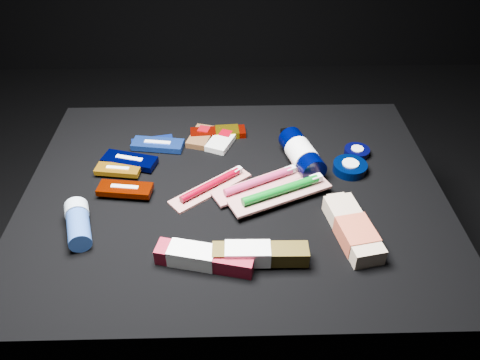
{
  "coord_description": "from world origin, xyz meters",
  "views": [
    {
      "loc": [
        -0.01,
        -0.84,
        1.11
      ],
      "look_at": [
        0.01,
        0.01,
        0.42
      ],
      "focal_mm": 35.0,
      "sensor_mm": 36.0,
      "label": 1
    }
  ],
  "objects_px": {
    "bodywash_bottle": "(353,230)",
    "toothpaste_carton_red": "(200,257)",
    "deodorant_stick": "(78,223)",
    "lotion_bottle": "(302,154)"
  },
  "relations": [
    {
      "from": "bodywash_bottle",
      "to": "toothpaste_carton_red",
      "type": "xyz_separation_m",
      "value": [
        -0.31,
        -0.07,
        -0.0
      ]
    },
    {
      "from": "bodywash_bottle",
      "to": "toothpaste_carton_red",
      "type": "height_order",
      "value": "bodywash_bottle"
    },
    {
      "from": "lotion_bottle",
      "to": "bodywash_bottle",
      "type": "relative_size",
      "value": 1.03
    },
    {
      "from": "toothpaste_carton_red",
      "to": "deodorant_stick",
      "type": "bearing_deg",
      "value": 173.1
    },
    {
      "from": "bodywash_bottle",
      "to": "deodorant_stick",
      "type": "relative_size",
      "value": 1.54
    },
    {
      "from": "bodywash_bottle",
      "to": "toothpaste_carton_red",
      "type": "distance_m",
      "value": 0.32
    },
    {
      "from": "lotion_bottle",
      "to": "bodywash_bottle",
      "type": "xyz_separation_m",
      "value": [
        0.08,
        -0.25,
        -0.01
      ]
    },
    {
      "from": "bodywash_bottle",
      "to": "deodorant_stick",
      "type": "distance_m",
      "value": 0.57
    },
    {
      "from": "deodorant_stick",
      "to": "toothpaste_carton_red",
      "type": "bearing_deg",
      "value": -37.58
    },
    {
      "from": "lotion_bottle",
      "to": "deodorant_stick",
      "type": "distance_m",
      "value": 0.55
    }
  ]
}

